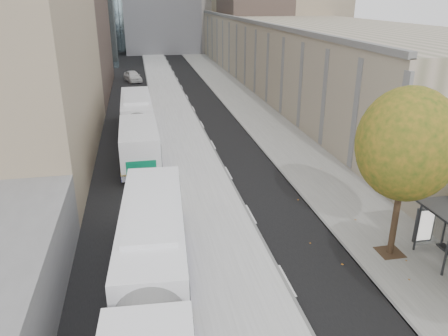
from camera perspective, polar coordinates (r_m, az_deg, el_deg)
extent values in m
cube|color=#B2B2B2|center=(38.98, -5.94, 5.23)|extent=(4.25, 150.00, 0.15)
cube|color=gray|center=(40.44, 5.47, 5.80)|extent=(4.75, 150.00, 0.08)
cube|color=gray|center=(70.38, 7.98, 15.69)|extent=(18.00, 92.00, 8.00)
cylinder|color=#332216|center=(20.83, 21.41, -6.45)|extent=(0.28, 0.28, 3.24)
sphere|color=#264E15|center=(19.51, 22.82, 2.87)|extent=(4.20, 4.20, 4.20)
cube|color=white|center=(15.42, -9.48, -16.87)|extent=(3.56, 17.46, 2.89)
cube|color=black|center=(15.10, -9.61, -15.29)|extent=(3.58, 16.77, 1.00)
cube|color=white|center=(35.16, -11.19, 5.44)|extent=(2.68, 17.27, 2.87)
cube|color=black|center=(35.02, -11.25, 6.27)|extent=(2.73, 16.59, 1.00)
cube|color=#07764D|center=(27.11, -10.92, -0.17)|extent=(1.82, 0.08, 1.11)
imported|color=silver|center=(62.18, -11.82, 11.66)|extent=(2.77, 4.63, 1.48)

